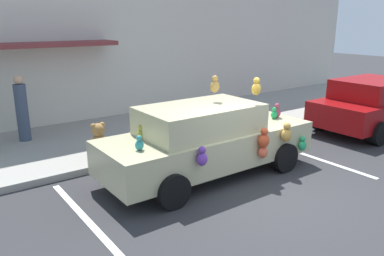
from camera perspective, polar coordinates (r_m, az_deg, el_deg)
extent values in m
plane|color=#2D2D30|center=(7.51, 11.53, -9.74)|extent=(60.00, 60.00, 0.00)
cube|color=gray|center=(11.22, -7.50, -0.51)|extent=(24.00, 4.00, 0.15)
cube|color=beige|center=(12.71, -12.87, 15.42)|extent=(24.00, 0.30, 6.40)
cube|color=brown|center=(11.56, -20.35, 11.62)|extent=(3.60, 1.10, 0.12)
cube|color=silver|center=(9.82, 16.75, -3.89)|extent=(0.12, 3.60, 0.01)
cube|color=silver|center=(6.64, -14.96, -13.52)|extent=(0.12, 3.60, 0.01)
cube|color=#B2AE85|center=(8.05, 2.51, -2.69)|extent=(4.66, 1.65, 0.68)
cube|color=#B2AE85|center=(7.74, 1.22, 1.34)|extent=(2.43, 1.45, 0.56)
cylinder|color=black|center=(9.65, 6.17, -1.65)|extent=(0.64, 0.22, 0.64)
cylinder|color=black|center=(8.57, 13.59, -4.28)|extent=(0.64, 0.22, 0.64)
cylinder|color=black|center=(8.09, -9.30, -5.25)|extent=(0.64, 0.22, 0.64)
cylinder|color=black|center=(6.76, -2.84, -9.37)|extent=(0.64, 0.22, 0.64)
ellipsoid|color=#D85B3D|center=(7.87, 10.52, -3.60)|extent=(0.21, 0.17, 0.25)
sphere|color=#D85B3D|center=(7.81, 10.58, -2.42)|extent=(0.13, 0.13, 0.13)
ellipsoid|color=olive|center=(7.38, -7.60, -0.95)|extent=(0.17, 0.14, 0.20)
sphere|color=olive|center=(7.34, -7.64, 0.09)|extent=(0.11, 0.11, 0.11)
ellipsoid|color=#B98A3E|center=(8.26, 13.87, -1.05)|extent=(0.24, 0.20, 0.29)
sphere|color=#B98A3E|center=(8.21, 13.96, 0.27)|extent=(0.15, 0.15, 0.15)
ellipsoid|color=#BF4323|center=(7.77, 10.65, -1.90)|extent=(0.24, 0.20, 0.29)
sphere|color=#BF4323|center=(7.72, 10.72, -0.51)|extent=(0.15, 0.15, 0.15)
ellipsoid|color=#90364D|center=(9.18, 12.50, 2.23)|extent=(0.20, 0.16, 0.24)
sphere|color=#90364D|center=(9.15, 12.56, 3.23)|extent=(0.13, 0.13, 0.13)
ellipsoid|color=#1F9D52|center=(9.07, 12.12, 1.94)|extent=(0.16, 0.13, 0.19)
sphere|color=#1F9D52|center=(9.04, 12.17, 2.75)|extent=(0.10, 0.10, 0.10)
ellipsoid|color=#6838A0|center=(6.81, 1.51, -4.66)|extent=(0.21, 0.17, 0.25)
sphere|color=#6838A0|center=(6.75, 1.52, -3.29)|extent=(0.13, 0.13, 0.13)
ellipsoid|color=#8F2180|center=(8.70, 4.84, 1.88)|extent=(0.22, 0.18, 0.26)
sphere|color=#8F2180|center=(8.66, 4.87, 3.02)|extent=(0.14, 0.14, 0.14)
ellipsoid|color=#A77E39|center=(8.01, 3.42, 6.16)|extent=(0.21, 0.17, 0.25)
sphere|color=#A77E39|center=(7.98, 3.44, 7.37)|extent=(0.13, 0.13, 0.13)
ellipsoid|color=teal|center=(6.78, -7.84, -2.54)|extent=(0.16, 0.13, 0.19)
sphere|color=teal|center=(6.74, -7.88, -1.50)|extent=(0.10, 0.10, 0.10)
ellipsoid|color=#239D5F|center=(8.82, 16.11, -2.55)|extent=(0.19, 0.16, 0.23)
sphere|color=#239D5F|center=(8.77, 16.19, -1.58)|extent=(0.12, 0.12, 0.12)
ellipsoid|color=gold|center=(7.83, 9.55, 5.75)|extent=(0.21, 0.17, 0.25)
sphere|color=gold|center=(7.80, 9.61, 6.98)|extent=(0.13, 0.13, 0.13)
ellipsoid|color=orange|center=(8.79, 4.84, 2.16)|extent=(0.25, 0.21, 0.30)
sphere|color=orange|center=(8.75, 4.87, 3.46)|extent=(0.16, 0.16, 0.16)
cube|color=maroon|center=(12.64, 25.45, 2.59)|extent=(4.16, 1.81, 0.68)
cube|color=maroon|center=(12.35, 25.32, 5.27)|extent=(2.16, 1.60, 0.56)
cylinder|color=black|center=(14.24, 24.66, 2.67)|extent=(0.64, 0.22, 0.64)
cylinder|color=black|center=(12.10, 18.56, 1.20)|extent=(0.64, 0.22, 0.64)
cylinder|color=black|center=(11.20, 26.07, -0.74)|extent=(0.64, 0.22, 0.64)
ellipsoid|color=#9E723D|center=(9.02, -13.66, -2.61)|extent=(0.43, 0.36, 0.54)
sphere|color=#9E723D|center=(8.91, -13.82, -0.27)|extent=(0.30, 0.30, 0.30)
sphere|color=#9E723D|center=(8.84, -14.50, 0.28)|extent=(0.13, 0.13, 0.13)
sphere|color=#9E723D|center=(8.92, -13.23, 0.50)|extent=(0.13, 0.13, 0.13)
cylinder|color=#3B475E|center=(10.81, -23.95, 2.09)|extent=(0.30, 0.30, 1.48)
sphere|color=tan|center=(10.66, -24.47, 6.57)|extent=(0.24, 0.24, 0.24)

